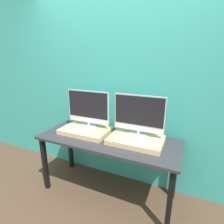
{
  "coord_description": "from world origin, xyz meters",
  "views": [
    {
      "loc": [
        0.83,
        -1.37,
        1.66
      ],
      "look_at": [
        0.0,
        0.45,
        1.06
      ],
      "focal_mm": 28.0,
      "sensor_mm": 36.0,
      "label": 1
    }
  ],
  "objects_px": {
    "monitor_left": "(88,109)",
    "keyboard_left": "(80,131)",
    "keyboard_right": "(132,142)",
    "monitor_right": "(139,115)"
  },
  "relations": [
    {
      "from": "monitor_right",
      "to": "keyboard_right",
      "type": "relative_size",
      "value": 2.14
    },
    {
      "from": "keyboard_left",
      "to": "monitor_right",
      "type": "height_order",
      "value": "monitor_right"
    },
    {
      "from": "monitor_left",
      "to": "keyboard_left",
      "type": "xyz_separation_m",
      "value": [
        0.0,
        -0.21,
        -0.23
      ]
    },
    {
      "from": "monitor_right",
      "to": "keyboard_right",
      "type": "distance_m",
      "value": 0.31
    },
    {
      "from": "keyboard_left",
      "to": "keyboard_right",
      "type": "distance_m",
      "value": 0.66
    },
    {
      "from": "keyboard_left",
      "to": "keyboard_right",
      "type": "xyz_separation_m",
      "value": [
        0.66,
        0.0,
        0.0
      ]
    },
    {
      "from": "monitor_left",
      "to": "keyboard_right",
      "type": "distance_m",
      "value": 0.73
    },
    {
      "from": "monitor_left",
      "to": "keyboard_right",
      "type": "bearing_deg",
      "value": -17.61
    },
    {
      "from": "monitor_left",
      "to": "keyboard_left",
      "type": "distance_m",
      "value": 0.31
    },
    {
      "from": "monitor_left",
      "to": "monitor_right",
      "type": "height_order",
      "value": "same"
    }
  ]
}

